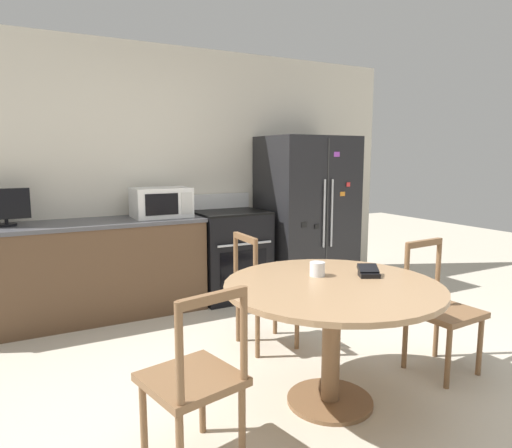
# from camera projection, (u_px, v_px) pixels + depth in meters

# --- Properties ---
(ground_plane) EXTENTS (14.00, 14.00, 0.00)m
(ground_plane) POSITION_uv_depth(u_px,v_px,m) (330.00, 406.00, 2.74)
(ground_plane) COLOR beige
(back_wall) EXTENTS (5.20, 0.10, 2.60)m
(back_wall) POSITION_uv_depth(u_px,v_px,m) (181.00, 174.00, 4.86)
(back_wall) COLOR silver
(back_wall) RESTS_ON ground_plane
(kitchen_counter) EXTENTS (2.24, 0.64, 0.90)m
(kitchen_counter) POSITION_uv_depth(u_px,v_px,m) (81.00, 271.00, 4.16)
(kitchen_counter) COLOR brown
(kitchen_counter) RESTS_ON ground_plane
(refrigerator) EXTENTS (0.95, 0.80, 1.70)m
(refrigerator) POSITION_uv_depth(u_px,v_px,m) (306.00, 213.00, 5.13)
(refrigerator) COLOR black
(refrigerator) RESTS_ON ground_plane
(oven_range) EXTENTS (0.71, 0.68, 1.08)m
(oven_range) POSITION_uv_depth(u_px,v_px,m) (230.00, 253.00, 4.82)
(oven_range) COLOR black
(oven_range) RESTS_ON ground_plane
(microwave) EXTENTS (0.54, 0.39, 0.29)m
(microwave) POSITION_uv_depth(u_px,v_px,m) (161.00, 202.00, 4.44)
(microwave) COLOR white
(microwave) RESTS_ON kitchen_counter
(countertop_tv) EXTENTS (0.38, 0.16, 0.32)m
(countertop_tv) POSITION_uv_depth(u_px,v_px,m) (5.00, 206.00, 3.85)
(countertop_tv) COLOR black
(countertop_tv) RESTS_ON kitchen_counter
(dining_table) EXTENTS (1.28, 1.28, 0.75)m
(dining_table) POSITION_uv_depth(u_px,v_px,m) (332.00, 305.00, 2.69)
(dining_table) COLOR #997551
(dining_table) RESTS_ON ground_plane
(dining_chair_far) EXTENTS (0.43, 0.43, 0.90)m
(dining_chair_far) POSITION_uv_depth(u_px,v_px,m) (264.00, 292.00, 3.56)
(dining_chair_far) COLOR brown
(dining_chair_far) RESTS_ON ground_plane
(dining_chair_right) EXTENTS (0.45, 0.45, 0.90)m
(dining_chair_right) POSITION_uv_depth(u_px,v_px,m) (440.00, 310.00, 3.15)
(dining_chair_right) COLOR brown
(dining_chair_right) RESTS_ON ground_plane
(dining_chair_left) EXTENTS (0.50, 0.50, 0.90)m
(dining_chair_left) POSITION_uv_depth(u_px,v_px,m) (195.00, 381.00, 2.16)
(dining_chair_left) COLOR brown
(dining_chair_left) RESTS_ON ground_plane
(candle_glass) EXTENTS (0.10, 0.10, 0.09)m
(candle_glass) POSITION_uv_depth(u_px,v_px,m) (317.00, 270.00, 2.84)
(candle_glass) COLOR silver
(candle_glass) RESTS_ON dining_table
(wallet) EXTENTS (0.16, 0.17, 0.07)m
(wallet) POSITION_uv_depth(u_px,v_px,m) (369.00, 272.00, 2.83)
(wallet) COLOR black
(wallet) RESTS_ON dining_table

